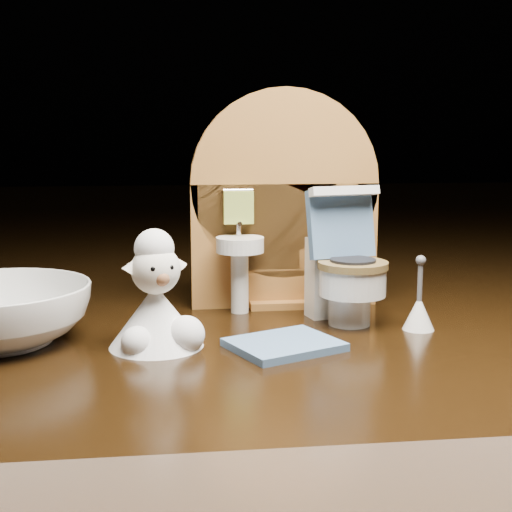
% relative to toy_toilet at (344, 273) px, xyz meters
% --- Properties ---
extents(backdrop_panel, '(0.13, 0.05, 0.15)m').
position_rel_toy_toilet_xyz_m(backdrop_panel, '(-0.03, 0.05, 0.03)').
color(backdrop_panel, '#A96D2F').
rests_on(backdrop_panel, ground).
extents(toy_toilet, '(0.05, 0.06, 0.09)m').
position_rel_toy_toilet_xyz_m(toy_toilet, '(0.00, 0.00, 0.00)').
color(toy_toilet, white).
rests_on(toy_toilet, ground).
extents(bath_mat, '(0.07, 0.07, 0.00)m').
position_rel_toy_toilet_xyz_m(bath_mat, '(-0.05, -0.05, -0.03)').
color(bath_mat, '#4D6F98').
rests_on(bath_mat, ground).
extents(toilet_brush, '(0.02, 0.02, 0.05)m').
position_rel_toy_toilet_xyz_m(toilet_brush, '(0.04, -0.03, -0.02)').
color(toilet_brush, white).
rests_on(toilet_brush, ground).
extents(plush_lamb, '(0.05, 0.05, 0.07)m').
position_rel_toy_toilet_xyz_m(plush_lamb, '(-0.12, -0.04, -0.01)').
color(plush_lamb, white).
rests_on(plush_lamb, ground).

